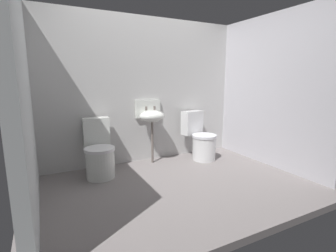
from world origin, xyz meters
The scene contains 7 objects.
ground_plane centered at (0.00, 0.00, -0.04)m, with size 3.59×2.51×0.08m, color slate.
wall_back centered at (0.00, 1.11, 1.13)m, with size 3.59×0.10×2.26m, color beige.
wall_left centered at (-1.64, 0.10, 1.13)m, with size 0.10×2.31×2.26m, color silver.
wall_right centered at (1.64, 0.10, 1.13)m, with size 0.10×2.31×2.26m, color silver.
toilet_left centered at (-0.84, 0.71, 0.32)m, with size 0.43×0.62×0.78m.
toilet_right centered at (0.84, 0.71, 0.32)m, with size 0.48×0.65×0.78m.
sink centered at (0.03, 0.89, 0.75)m, with size 0.42×0.35×0.99m.
Camera 1 is at (-1.49, -2.64, 1.32)m, focal length 26.57 mm.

